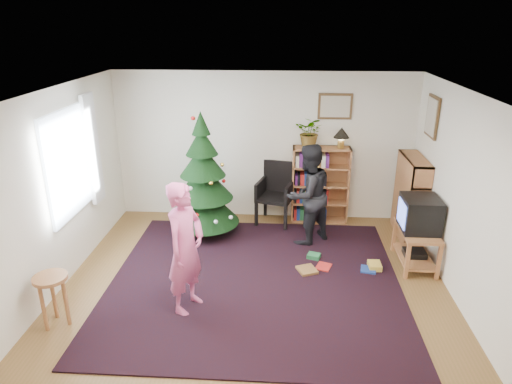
# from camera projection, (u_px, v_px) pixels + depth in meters

# --- Properties ---
(floor) EXTENTS (5.00, 5.00, 0.00)m
(floor) POSITION_uv_depth(u_px,v_px,m) (254.00, 294.00, 5.79)
(floor) COLOR brown
(floor) RESTS_ON ground
(ceiling) EXTENTS (5.00, 5.00, 0.00)m
(ceiling) POSITION_uv_depth(u_px,v_px,m) (253.00, 96.00, 4.90)
(ceiling) COLOR white
(ceiling) RESTS_ON wall_back
(wall_back) EXTENTS (5.00, 0.02, 2.50)m
(wall_back) POSITION_uv_depth(u_px,v_px,m) (264.00, 147.00, 7.68)
(wall_back) COLOR silver
(wall_back) RESTS_ON floor
(wall_front) EXTENTS (5.00, 0.02, 2.50)m
(wall_front) POSITION_uv_depth(u_px,v_px,m) (227.00, 347.00, 3.02)
(wall_front) COLOR silver
(wall_front) RESTS_ON floor
(wall_left) EXTENTS (0.02, 5.00, 2.50)m
(wall_left) POSITION_uv_depth(u_px,v_px,m) (47.00, 198.00, 5.50)
(wall_left) COLOR silver
(wall_left) RESTS_ON floor
(wall_right) EXTENTS (0.02, 5.00, 2.50)m
(wall_right) POSITION_uv_depth(u_px,v_px,m) (472.00, 209.00, 5.20)
(wall_right) COLOR silver
(wall_right) RESTS_ON floor
(rug) EXTENTS (3.80, 3.60, 0.02)m
(rug) POSITION_uv_depth(u_px,v_px,m) (255.00, 281.00, 6.07)
(rug) COLOR black
(rug) RESTS_ON floor
(window_pane) EXTENTS (0.04, 1.20, 1.40)m
(window_pane) POSITION_uv_depth(u_px,v_px,m) (68.00, 164.00, 5.96)
(window_pane) COLOR silver
(window_pane) RESTS_ON wall_left
(curtain) EXTENTS (0.06, 0.35, 1.60)m
(curtain) POSITION_uv_depth(u_px,v_px,m) (93.00, 149.00, 6.61)
(curtain) COLOR silver
(curtain) RESTS_ON wall_left
(picture_back) EXTENTS (0.55, 0.03, 0.42)m
(picture_back) POSITION_uv_depth(u_px,v_px,m) (335.00, 106.00, 7.33)
(picture_back) COLOR #4C3319
(picture_back) RESTS_ON wall_back
(picture_right) EXTENTS (0.03, 0.50, 0.60)m
(picture_right) POSITION_uv_depth(u_px,v_px,m) (432.00, 117.00, 6.58)
(picture_right) COLOR #4C3319
(picture_right) RESTS_ON wall_right
(christmas_tree) EXTENTS (1.10, 1.10, 2.00)m
(christmas_tree) POSITION_uv_depth(u_px,v_px,m) (203.00, 185.00, 7.13)
(christmas_tree) COLOR #3F2816
(christmas_tree) RESTS_ON rug
(bookshelf_back) EXTENTS (0.95, 0.30, 1.30)m
(bookshelf_back) POSITION_uv_depth(u_px,v_px,m) (320.00, 184.00, 7.68)
(bookshelf_back) COLOR #9D6038
(bookshelf_back) RESTS_ON floor
(bookshelf_right) EXTENTS (0.30, 0.95, 1.30)m
(bookshelf_right) POSITION_uv_depth(u_px,v_px,m) (411.00, 197.00, 7.13)
(bookshelf_right) COLOR #9D6038
(bookshelf_right) RESTS_ON floor
(tv_stand) EXTENTS (0.47, 0.85, 0.55)m
(tv_stand) POSITION_uv_depth(u_px,v_px,m) (416.00, 244.00, 6.39)
(tv_stand) COLOR #9D6038
(tv_stand) RESTS_ON floor
(crt_tv) EXTENTS (0.49, 0.53, 0.46)m
(crt_tv) POSITION_uv_depth(u_px,v_px,m) (420.00, 214.00, 6.22)
(crt_tv) COLOR black
(crt_tv) RESTS_ON tv_stand
(armchair) EXTENTS (0.69, 0.70, 1.03)m
(armchair) POSITION_uv_depth(u_px,v_px,m) (276.00, 190.00, 7.72)
(armchair) COLOR black
(armchair) RESTS_ON rug
(stool) EXTENTS (0.37, 0.37, 0.62)m
(stool) POSITION_uv_depth(u_px,v_px,m) (52.00, 287.00, 5.06)
(stool) COLOR #9D6038
(stool) RESTS_ON floor
(person_standing) EXTENTS (0.57, 0.69, 1.61)m
(person_standing) POSITION_uv_depth(u_px,v_px,m) (186.00, 248.00, 5.24)
(person_standing) COLOR #CF5388
(person_standing) RESTS_ON rug
(person_by_chair) EXTENTS (0.96, 0.95, 1.57)m
(person_by_chair) POSITION_uv_depth(u_px,v_px,m) (308.00, 195.00, 6.88)
(person_by_chair) COLOR black
(person_by_chair) RESTS_ON rug
(potted_plant) EXTENTS (0.57, 0.53, 0.51)m
(potted_plant) POSITION_uv_depth(u_px,v_px,m) (310.00, 132.00, 7.37)
(potted_plant) COLOR gray
(potted_plant) RESTS_ON bookshelf_back
(table_lamp) EXTENTS (0.26, 0.26, 0.34)m
(table_lamp) POSITION_uv_depth(u_px,v_px,m) (342.00, 134.00, 7.35)
(table_lamp) COLOR #A57F33
(table_lamp) RESTS_ON bookshelf_back
(floor_clutter) EXTENTS (1.14, 0.58, 0.08)m
(floor_clutter) POSITION_uv_depth(u_px,v_px,m) (337.00, 265.00, 6.38)
(floor_clutter) COLOR #A51E19
(floor_clutter) RESTS_ON rug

